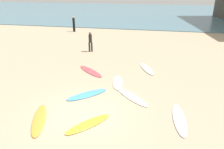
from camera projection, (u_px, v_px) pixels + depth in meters
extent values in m
plane|color=tan|center=(84.00, 114.00, 9.34)|extent=(120.00, 120.00, 0.00)
cube|color=slate|center=(145.00, 12.00, 45.02)|extent=(120.00, 40.00, 0.08)
ellipsoid|color=white|center=(179.00, 119.00, 8.90)|extent=(0.66, 2.44, 0.07)
ellipsoid|color=yellow|center=(88.00, 124.00, 8.58)|extent=(1.69, 1.95, 0.07)
ellipsoid|color=#4599E0|center=(87.00, 94.00, 10.90)|extent=(1.98, 1.97, 0.07)
ellipsoid|color=orange|center=(39.00, 119.00, 8.87)|extent=(1.37, 2.40, 0.07)
ellipsoid|color=#DC4951|center=(90.00, 71.00, 13.89)|extent=(2.22, 2.08, 0.07)
ellipsoid|color=#F2E2C1|center=(118.00, 82.00, 12.29)|extent=(0.92, 2.02, 0.06)
ellipsoid|color=white|center=(132.00, 97.00, 10.67)|extent=(1.99, 1.97, 0.06)
ellipsoid|color=silver|center=(147.00, 69.00, 14.27)|extent=(1.35, 2.28, 0.08)
cylinder|color=black|center=(89.00, 47.00, 17.98)|extent=(0.14, 0.14, 0.78)
cylinder|color=black|center=(92.00, 47.00, 18.00)|extent=(0.14, 0.14, 0.78)
cylinder|color=black|center=(90.00, 39.00, 17.72)|extent=(0.36, 0.36, 0.65)
sphere|color=brown|center=(90.00, 33.00, 17.55)|extent=(0.21, 0.21, 0.21)
cylinder|color=black|center=(75.00, 28.00, 25.79)|extent=(0.14, 0.14, 0.87)
cylinder|color=black|center=(74.00, 28.00, 25.90)|extent=(0.14, 0.14, 0.87)
cylinder|color=black|center=(74.00, 21.00, 25.54)|extent=(0.37, 0.37, 0.73)
sphere|color=tan|center=(73.00, 17.00, 25.35)|extent=(0.24, 0.24, 0.24)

